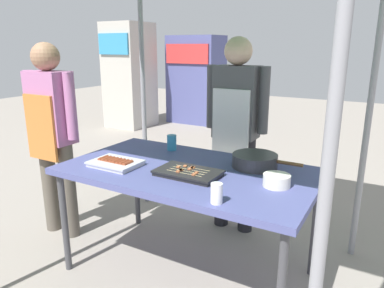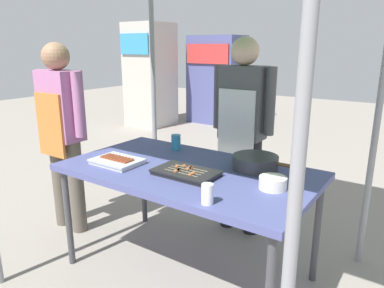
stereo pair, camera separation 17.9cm
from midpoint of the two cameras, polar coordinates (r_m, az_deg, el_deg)
ground_plane at (r=2.64m, az=-2.63°, el=-19.45°), size 18.00×18.00×0.00m
stall_table at (r=2.32m, az=-2.84°, el=-5.14°), size 1.60×0.90×0.75m
tray_grilled_sausages at (r=2.42m, az=-14.12°, el=-2.94°), size 0.32×0.23×0.05m
tray_meat_skewers at (r=2.17m, az=-2.98°, el=-4.61°), size 0.39×0.24×0.04m
cooking_wok at (r=2.33m, az=7.80°, el=-2.57°), size 0.45×0.29×0.09m
condiment_bowl at (r=2.04m, az=10.81°, el=-5.73°), size 0.15×0.15×0.07m
drink_cup_near_edge at (r=1.79m, az=1.04°, el=-7.86°), size 0.06×0.06×0.10m
drink_cup_by_wok at (r=2.69m, az=-5.13°, el=0.20°), size 0.07×0.07×0.12m
vendor_woman at (r=2.87m, az=5.19°, el=3.68°), size 0.52×0.23×1.58m
customer_nearby at (r=3.02m, az=-22.87°, el=2.55°), size 0.52×0.22×1.53m
neighbor_stall_left at (r=7.03m, az=-10.58°, el=10.62°), size 0.73×0.82×1.92m
neighbor_stall_right at (r=7.29m, az=-0.05°, el=10.17°), size 1.00×0.73×1.70m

